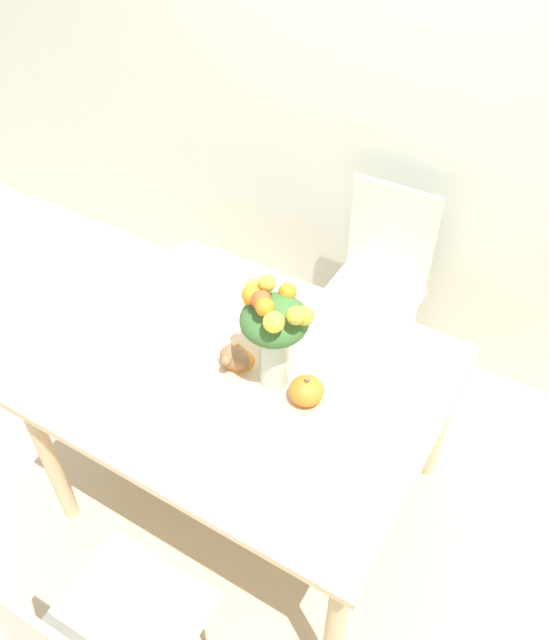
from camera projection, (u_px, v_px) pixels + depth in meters
The scene contains 7 objects.
ground_plane at pixel (254, 490), 2.66m from camera, with size 12.00×12.00×0.00m, color tan.
wall_back at pixel (408, 78), 2.51m from camera, with size 8.00×0.06×2.70m.
dining_table at pixel (250, 389), 2.21m from camera, with size 1.31×1.07×0.74m.
flower_vase at pixel (274, 328), 1.96m from camera, with size 0.26×0.24×0.42m.
pumpkin at pixel (307, 391), 2.03m from camera, with size 0.12×0.12×0.11m.
turkey_figurine at pixel (237, 355), 2.15m from camera, with size 0.11×0.15×0.09m.
dining_chair_near_window at pixel (375, 287), 2.87m from camera, with size 0.42×0.42×0.97m.
Camera 1 is at (0.82, -1.20, 2.34)m, focal length 35.00 mm.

